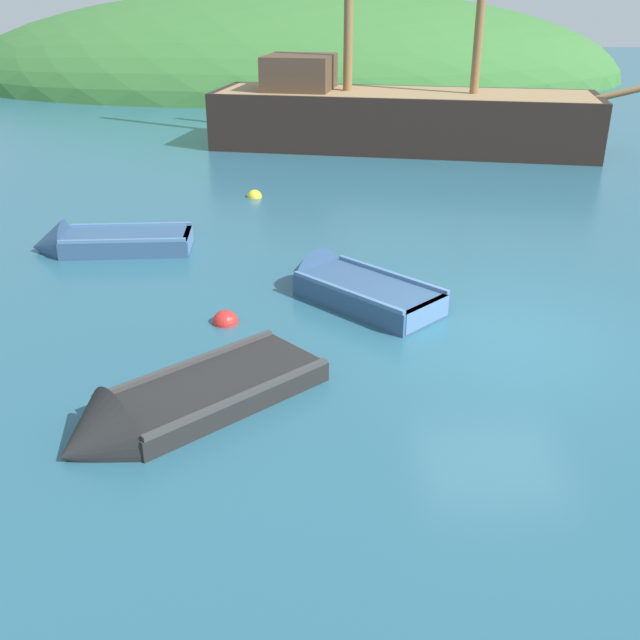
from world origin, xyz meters
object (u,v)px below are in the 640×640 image
buoy_red (225,323)px  rowboat_portside (102,245)px  rowboat_near_dock (169,413)px  rowboat_center (347,289)px  buoy_yellow (255,197)px  sailing_ship (398,126)px

buoy_red → rowboat_portside: bearing=127.6°
rowboat_near_dock → rowboat_portside: bearing=-110.3°
rowboat_center → buoy_yellow: bearing=-27.1°
rowboat_portside → buoy_red: (2.83, -3.68, -0.12)m
rowboat_portside → buoy_red: size_ratio=7.60×
rowboat_center → buoy_yellow: 7.04m
rowboat_center → buoy_red: rowboat_center is taller
rowboat_near_dock → rowboat_center: bearing=-163.2°
rowboat_center → buoy_yellow: (-1.92, 6.77, -0.14)m
rowboat_portside → buoy_yellow: 5.09m
sailing_ship → buoy_yellow: (-4.58, -6.26, -0.72)m
rowboat_center → sailing_ship: bearing=-54.4°
rowboat_near_dock → buoy_red: 2.90m
buoy_red → rowboat_near_dock: bearing=-99.6°
sailing_ship → rowboat_near_dock: sailing_ship is taller
rowboat_near_dock → buoy_yellow: bearing=-133.4°
sailing_ship → rowboat_portside: 12.86m
rowboat_center → rowboat_near_dock: bearing=104.0°
sailing_ship → rowboat_portside: size_ratio=4.70×
rowboat_near_dock → sailing_ship: bearing=-147.1°
rowboat_near_dock → rowboat_portside: size_ratio=1.10×
rowboat_center → rowboat_portside: rowboat_center is taller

